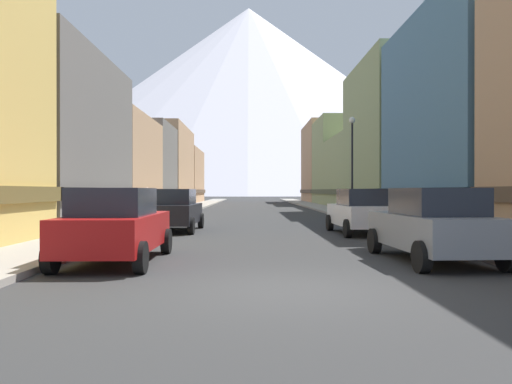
{
  "coord_description": "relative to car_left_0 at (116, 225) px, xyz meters",
  "views": [
    {
      "loc": [
        -0.61,
        -8.59,
        1.72
      ],
      "look_at": [
        -0.06,
        36.22,
        1.58
      ],
      "focal_mm": 34.94,
      "sensor_mm": 36.0,
      "label": 1
    }
  ],
  "objects": [
    {
      "name": "car_left_0",
      "position": [
        0.0,
        0.0,
        0.0
      ],
      "size": [
        2.09,
        4.41,
        1.78
      ],
      "color": "#9E1111",
      "rests_on": "ground"
    },
    {
      "name": "storefront_right_4",
      "position": [
        14.95,
        48.15,
        4.09
      ],
      "size": [
        7.61,
        10.09,
        10.32
      ],
      "color": "#8C9966",
      "rests_on": "ground"
    },
    {
      "name": "pedestrian_0",
      "position": [
        10.05,
        9.01,
        -0.01
      ],
      "size": [
        0.36,
        0.36,
        1.61
      ],
      "color": "#333338",
      "rests_on": "sidewalk_right"
    },
    {
      "name": "mountain_backdrop",
      "position": [
        2.52,
        256.73,
        49.18
      ],
      "size": [
        255.75,
        255.75,
        100.17
      ],
      "primitive_type": "cone",
      "color": "silver",
      "rests_on": "ground"
    },
    {
      "name": "car_left_1",
      "position": [
        -0.0,
        9.16,
        0.0
      ],
      "size": [
        2.13,
        4.43,
        1.78
      ],
      "color": "black",
      "rests_on": "ground"
    },
    {
      "name": "sidewalk_right",
      "position": [
        10.05,
        31.73,
        -0.82
      ],
      "size": [
        2.5,
        100.0,
        0.15
      ],
      "primitive_type": "cube",
      "color": "gray",
      "rests_on": "ground"
    },
    {
      "name": "potted_plant_0",
      "position": [
        -3.2,
        10.66,
        -0.28
      ],
      "size": [
        0.49,
        0.49,
        0.89
      ],
      "color": "gray",
      "rests_on": "sidewalk_left"
    },
    {
      "name": "ground_plane",
      "position": [
        3.8,
        -3.27,
        -0.9
      ],
      "size": [
        400.0,
        400.0,
        0.0
      ],
      "primitive_type": "plane",
      "color": "#2E2E2E"
    },
    {
      "name": "car_right_0",
      "position": [
        7.6,
        0.07,
        0.0
      ],
      "size": [
        2.25,
        4.48,
        1.78
      ],
      "color": "slate",
      "rests_on": "ground"
    },
    {
      "name": "storefront_left_5",
      "position": [
        -6.77,
        56.74,
        2.65
      ],
      "size": [
        6.43,
        13.24,
        7.38
      ],
      "color": "tan",
      "rests_on": "ground"
    },
    {
      "name": "streetlamp_right",
      "position": [
        9.15,
        17.07,
        3.09
      ],
      "size": [
        0.36,
        0.36,
        5.86
      ],
      "color": "black",
      "rests_on": "sidewalk_right"
    },
    {
      "name": "storefront_left_1",
      "position": [
        -7.55,
        11.8,
        3.03
      ],
      "size": [
        8.0,
        11.09,
        8.15
      ],
      "color": "#66605B",
      "rests_on": "ground"
    },
    {
      "name": "storefront_right_3",
      "position": [
        14.76,
        37.23,
        2.48
      ],
      "size": [
        7.23,
        11.65,
        7.02
      ],
      "color": "#8C9966",
      "rests_on": "ground"
    },
    {
      "name": "storefront_right_1",
      "position": [
        15.5,
        12.66,
        4.2
      ],
      "size": [
        8.69,
        12.17,
        10.54
      ],
      "color": "slate",
      "rests_on": "ground"
    },
    {
      "name": "pedestrian_1",
      "position": [
        -2.45,
        15.45,
        0.06
      ],
      "size": [
        0.36,
        0.36,
        1.75
      ],
      "color": "navy",
      "rests_on": "sidewalk_left"
    },
    {
      "name": "trash_bin_right",
      "position": [
        10.15,
        5.89,
        -0.26
      ],
      "size": [
        0.59,
        0.59,
        0.98
      ],
      "color": "#4C5156",
      "rests_on": "sidewalk_right"
    },
    {
      "name": "storefront_right_2",
      "position": [
        16.07,
        25.29,
        4.55
      ],
      "size": [
        9.84,
        12.21,
        11.25
      ],
      "color": "#8C9966",
      "rests_on": "ground"
    },
    {
      "name": "storefront_left_3",
      "position": [
        -6.85,
        31.6,
        2.7
      ],
      "size": [
        6.59,
        8.06,
        7.49
      ],
      "color": "#66605B",
      "rests_on": "ground"
    },
    {
      "name": "parking_meter_near",
      "position": [
        9.55,
        3.79,
        0.11
      ],
      "size": [
        0.14,
        0.1,
        1.33
      ],
      "color": "#595960",
      "rests_on": "sidewalk_right"
    },
    {
      "name": "storefront_left_4",
      "position": [
        -7.2,
        42.88,
        3.29
      ],
      "size": [
        7.3,
        13.42,
        8.68
      ],
      "color": "tan",
      "rests_on": "ground"
    },
    {
      "name": "potted_plant_1",
      "position": [
        10.8,
        6.92,
        -0.11
      ],
      "size": [
        0.68,
        0.68,
        1.06
      ],
      "color": "brown",
      "rests_on": "sidewalk_right"
    },
    {
      "name": "car_right_1",
      "position": [
        7.6,
        7.8,
        0.0
      ],
      "size": [
        2.22,
        4.47,
        1.78
      ],
      "color": "silver",
      "rests_on": "ground"
    },
    {
      "name": "storefront_left_2",
      "position": [
        -8.33,
        22.47,
        2.38
      ],
      "size": [
        9.55,
        10.14,
        6.8
      ],
      "color": "tan",
      "rests_on": "ground"
    },
    {
      "name": "sidewalk_left",
      "position": [
        -2.45,
        31.73,
        -0.82
      ],
      "size": [
        2.5,
        100.0,
        0.15
      ],
      "primitive_type": "cube",
      "color": "gray",
      "rests_on": "ground"
    },
    {
      "name": "storefront_right_5",
      "position": [
        15.16,
        60.17,
        4.59
      ],
      "size": [
        8.02,
        13.48,
        11.33
      ],
      "color": "tan",
      "rests_on": "ground"
    }
  ]
}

